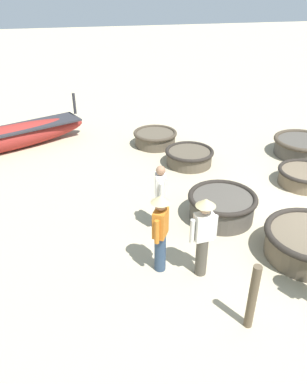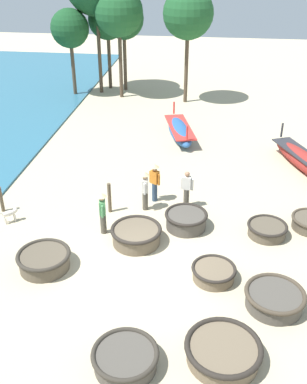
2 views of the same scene
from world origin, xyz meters
TOP-DOWN VIEW (x-y plane):
  - coracle_weathered at (4.18, -1.44)m, footprint 1.78×1.78m
  - coracle_upturned at (4.30, 2.24)m, footprint 1.46×1.46m
  - coracle_nearest at (1.35, 2.38)m, footprint 1.60×1.60m
  - coracle_front_right at (5.96, 2.92)m, footprint 1.45×1.45m
  - coracle_far_right at (2.41, -0.42)m, footprint 1.43×1.43m
  - long_boat_green_hull at (6.62, 7.72)m, footprint 3.04×5.36m
  - fisherman_crouching at (-0.34, 3.47)m, footprint 0.36×0.53m
  - fisherman_by_coracle at (-0.06, 4.20)m, footprint 0.47×0.36m
  - fisherman_standing_left at (1.26, 3.88)m, footprint 0.52×0.27m
  - mooring_post_mid_beach at (-1.70, 3.11)m, footprint 0.14×0.14m

SIDE VIEW (x-z plane):
  - coracle_far_right at x=2.41m, z-range 0.02..0.48m
  - coracle_upturned at x=4.30m, z-range 0.02..0.49m
  - coracle_front_right at x=5.96m, z-range 0.02..0.50m
  - coracle_weathered at x=4.18m, z-range 0.03..0.58m
  - coracle_nearest at x=1.35m, z-range 0.03..0.65m
  - long_boat_green_hull at x=6.62m, z-range -0.31..1.15m
  - mooring_post_mid_beach at x=-1.70m, z-range 0.00..1.25m
  - fisherman_standing_left at x=1.26m, z-range 0.05..1.62m
  - fisherman_crouching at x=-0.34m, z-range 0.12..1.79m
  - fisherman_by_coracle at x=-0.06m, z-range 0.12..1.79m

